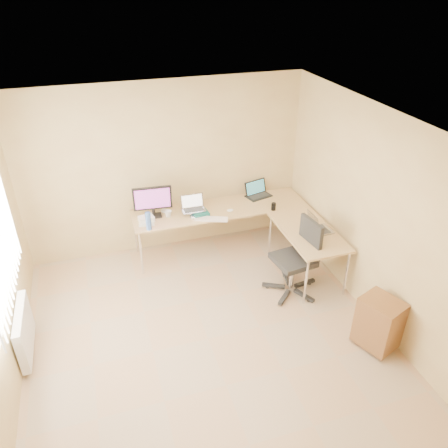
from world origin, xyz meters
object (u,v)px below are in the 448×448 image
object	(u,v)px
laptop_black	(259,189)
cabinet	(379,323)
water_bottle	(148,221)
laptop_return	(321,223)
laptop_center	(193,204)
desk_main	(220,229)
office_chair	(293,261)
keyboard	(211,219)
mug	(168,214)
desk_return	(306,252)
desk_fan	(164,203)
monitor	(153,202)

from	to	relation	value
laptop_black	cabinet	distance (m)	2.81
water_bottle	laptop_return	distance (m)	2.37
laptop_center	laptop_return	bearing A→B (deg)	-32.29
water_bottle	laptop_return	size ratio (longest dim) A/B	0.74
desk_main	laptop_black	distance (m)	0.87
desk_main	water_bottle	size ratio (longest dim) A/B	9.99
laptop_black	office_chair	distance (m)	1.53
laptop_black	cabinet	xyz separation A→B (m)	(0.43, -2.74, -0.49)
keyboard	cabinet	xyz separation A→B (m)	(1.35, -2.25, -0.38)
mug	desk_return	bearing A→B (deg)	-28.72
laptop_return	cabinet	world-z (taller)	laptop_return
laptop_center	keyboard	world-z (taller)	laptop_center
desk_return	cabinet	xyz separation A→B (m)	(0.15, -1.54, -0.01)
desk_fan	laptop_black	bearing A→B (deg)	15.68
desk_main	monitor	xyz separation A→B (m)	(-1.00, 0.05, 0.60)
desk_return	office_chair	bearing A→B (deg)	-139.85
keyboard	laptop_return	bearing A→B (deg)	-6.72
desk_return	water_bottle	size ratio (longest dim) A/B	4.90
mug	water_bottle	size ratio (longest dim) A/B	0.40
office_chair	cabinet	distance (m)	1.35
desk_return	desk_main	bearing A→B (deg)	134.27
keyboard	laptop_return	world-z (taller)	laptop_return
keyboard	office_chair	size ratio (longest dim) A/B	0.45
laptop_black	office_chair	xyz separation A→B (m)	(-0.08, -1.49, -0.35)
monitor	cabinet	world-z (taller)	monitor
monitor	cabinet	distance (m)	3.41
desk_return	office_chair	world-z (taller)	office_chair
mug	laptop_return	distance (m)	2.18
monitor	desk_fan	size ratio (longest dim) A/B	2.00
monitor	office_chair	world-z (taller)	monitor
keyboard	water_bottle	bearing A→B (deg)	-157.63
keyboard	cabinet	bearing A→B (deg)	-36.62
desk_fan	water_bottle	bearing A→B (deg)	-108.92
desk_return	laptop_return	bearing A→B (deg)	-18.14
desk_return	desk_fan	bearing A→B (deg)	147.34
desk_return	mug	distance (m)	2.07
mug	monitor	bearing A→B (deg)	158.32
monitor	laptop_return	bearing A→B (deg)	-22.59
cabinet	monitor	bearing A→B (deg)	108.11
keyboard	water_bottle	size ratio (longest dim) A/B	1.81
monitor	desk_fan	bearing A→B (deg)	36.29
keyboard	laptop_center	bearing A→B (deg)	149.40
laptop_center	mug	distance (m)	0.40
desk_fan	monitor	bearing A→B (deg)	-134.14
desk_main	desk_fan	distance (m)	0.98
desk_return	laptop_black	bearing A→B (deg)	103.04
monitor	laptop_black	xyz separation A→B (m)	(1.70, 0.14, -0.12)
laptop_black	cabinet	bearing A→B (deg)	-96.73
mug	desk_fan	bearing A→B (deg)	98.47
laptop_center	cabinet	distance (m)	2.99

